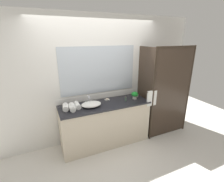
{
  "coord_description": "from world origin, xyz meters",
  "views": [
    {
      "loc": [
        -1.1,
        -2.79,
        2.17
      ],
      "look_at": [
        0.15,
        0.0,
        1.15
      ],
      "focal_mm": 26.17,
      "sensor_mm": 36.0,
      "label": 1
    }
  ],
  "objects_px": {
    "rolled_towel_middle": "(72,107)",
    "sink_basin": "(91,104)",
    "amenity_bottle_lotion": "(138,95)",
    "rolled_towel_near_edge": "(66,107)",
    "rolled_towel_far_edge": "(77,105)",
    "potted_plant": "(135,95)",
    "soap_dish": "(107,99)",
    "amenity_bottle_shampoo": "(126,99)",
    "faucet": "(89,101)"
  },
  "relations": [
    {
      "from": "rolled_towel_middle",
      "to": "sink_basin",
      "type": "bearing_deg",
      "value": 2.49
    },
    {
      "from": "amenity_bottle_lotion",
      "to": "rolled_towel_near_edge",
      "type": "height_order",
      "value": "rolled_towel_near_edge"
    },
    {
      "from": "rolled_towel_far_edge",
      "to": "potted_plant",
      "type": "bearing_deg",
      "value": -2.34
    },
    {
      "from": "soap_dish",
      "to": "rolled_towel_middle",
      "type": "bearing_deg",
      "value": -165.04
    },
    {
      "from": "sink_basin",
      "to": "amenity_bottle_shampoo",
      "type": "relative_size",
      "value": 4.01
    },
    {
      "from": "rolled_towel_far_edge",
      "to": "amenity_bottle_shampoo",
      "type": "bearing_deg",
      "value": -4.87
    },
    {
      "from": "rolled_towel_middle",
      "to": "faucet",
      "type": "bearing_deg",
      "value": 28.26
    },
    {
      "from": "sink_basin",
      "to": "rolled_towel_near_edge",
      "type": "bearing_deg",
      "value": 175.1
    },
    {
      "from": "sink_basin",
      "to": "amenity_bottle_shampoo",
      "type": "distance_m",
      "value": 0.73
    },
    {
      "from": "soap_dish",
      "to": "rolled_towel_middle",
      "type": "distance_m",
      "value": 0.8
    },
    {
      "from": "rolled_towel_near_edge",
      "to": "rolled_towel_far_edge",
      "type": "bearing_deg",
      "value": 3.76
    },
    {
      "from": "rolled_towel_near_edge",
      "to": "rolled_towel_middle",
      "type": "height_order",
      "value": "rolled_towel_middle"
    },
    {
      "from": "amenity_bottle_lotion",
      "to": "rolled_towel_near_edge",
      "type": "relative_size",
      "value": 0.35
    },
    {
      "from": "sink_basin",
      "to": "rolled_towel_middle",
      "type": "bearing_deg",
      "value": -177.51
    },
    {
      "from": "rolled_towel_far_edge",
      "to": "rolled_towel_near_edge",
      "type": "bearing_deg",
      "value": -176.24
    },
    {
      "from": "rolled_towel_near_edge",
      "to": "rolled_towel_middle",
      "type": "bearing_deg",
      "value": -27.15
    },
    {
      "from": "faucet",
      "to": "rolled_towel_middle",
      "type": "height_order",
      "value": "faucet"
    },
    {
      "from": "soap_dish",
      "to": "sink_basin",
      "type": "bearing_deg",
      "value": -154.95
    },
    {
      "from": "potted_plant",
      "to": "amenity_bottle_shampoo",
      "type": "relative_size",
      "value": 1.65
    },
    {
      "from": "amenity_bottle_shampoo",
      "to": "rolled_towel_far_edge",
      "type": "distance_m",
      "value": 0.99
    },
    {
      "from": "amenity_bottle_shampoo",
      "to": "rolled_towel_middle",
      "type": "relative_size",
      "value": 0.4
    },
    {
      "from": "faucet",
      "to": "potted_plant",
      "type": "bearing_deg",
      "value": -10.23
    },
    {
      "from": "potted_plant",
      "to": "amenity_bottle_shampoo",
      "type": "height_order",
      "value": "potted_plant"
    },
    {
      "from": "faucet",
      "to": "rolled_towel_middle",
      "type": "distance_m",
      "value": 0.41
    },
    {
      "from": "amenity_bottle_shampoo",
      "to": "rolled_towel_far_edge",
      "type": "bearing_deg",
      "value": 175.13
    },
    {
      "from": "faucet",
      "to": "amenity_bottle_shampoo",
      "type": "bearing_deg",
      "value": -15.91
    },
    {
      "from": "faucet",
      "to": "soap_dish",
      "type": "xyz_separation_m",
      "value": [
        0.41,
        0.01,
        -0.04
      ]
    },
    {
      "from": "potted_plant",
      "to": "soap_dish",
      "type": "height_order",
      "value": "potted_plant"
    },
    {
      "from": "rolled_towel_far_edge",
      "to": "amenity_bottle_lotion",
      "type": "bearing_deg",
      "value": 1.04
    },
    {
      "from": "faucet",
      "to": "amenity_bottle_lotion",
      "type": "height_order",
      "value": "faucet"
    },
    {
      "from": "rolled_towel_near_edge",
      "to": "rolled_towel_far_edge",
      "type": "relative_size",
      "value": 0.87
    },
    {
      "from": "amenity_bottle_lotion",
      "to": "rolled_towel_middle",
      "type": "xyz_separation_m",
      "value": [
        -1.45,
        -0.1,
        0.02
      ]
    },
    {
      "from": "amenity_bottle_shampoo",
      "to": "potted_plant",
      "type": "bearing_deg",
      "value": 8.15
    },
    {
      "from": "soap_dish",
      "to": "amenity_bottle_shampoo",
      "type": "bearing_deg",
      "value": -33.94
    },
    {
      "from": "soap_dish",
      "to": "rolled_towel_middle",
      "type": "relative_size",
      "value": 0.42
    },
    {
      "from": "rolled_towel_middle",
      "to": "potted_plant",
      "type": "bearing_deg",
      "value": 0.9
    },
    {
      "from": "rolled_towel_near_edge",
      "to": "rolled_towel_far_edge",
      "type": "xyz_separation_m",
      "value": [
        0.22,
        0.01,
        -0.01
      ]
    },
    {
      "from": "sink_basin",
      "to": "rolled_towel_far_edge",
      "type": "bearing_deg",
      "value": 167.74
    },
    {
      "from": "faucet",
      "to": "rolled_towel_near_edge",
      "type": "xyz_separation_m",
      "value": [
        -0.47,
        -0.14,
        -0.0
      ]
    },
    {
      "from": "soap_dish",
      "to": "rolled_towel_far_edge",
      "type": "distance_m",
      "value": 0.67
    },
    {
      "from": "faucet",
      "to": "rolled_towel_far_edge",
      "type": "distance_m",
      "value": 0.28
    },
    {
      "from": "potted_plant",
      "to": "faucet",
      "type": "bearing_deg",
      "value": 169.77
    },
    {
      "from": "sink_basin",
      "to": "potted_plant",
      "type": "relative_size",
      "value": 2.43
    },
    {
      "from": "sink_basin",
      "to": "amenity_bottle_lotion",
      "type": "distance_m",
      "value": 1.09
    },
    {
      "from": "sink_basin",
      "to": "faucet",
      "type": "relative_size",
      "value": 2.26
    },
    {
      "from": "sink_basin",
      "to": "amenity_bottle_lotion",
      "type": "bearing_deg",
      "value": 4.17
    },
    {
      "from": "sink_basin",
      "to": "rolled_towel_far_edge",
      "type": "xyz_separation_m",
      "value": [
        -0.25,
        0.06,
        0.0
      ]
    },
    {
      "from": "rolled_towel_near_edge",
      "to": "rolled_towel_far_edge",
      "type": "height_order",
      "value": "rolled_towel_near_edge"
    },
    {
      "from": "amenity_bottle_lotion",
      "to": "rolled_towel_far_edge",
      "type": "relative_size",
      "value": 0.3
    },
    {
      "from": "sink_basin",
      "to": "rolled_towel_middle",
      "type": "height_order",
      "value": "rolled_towel_middle"
    }
  ]
}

